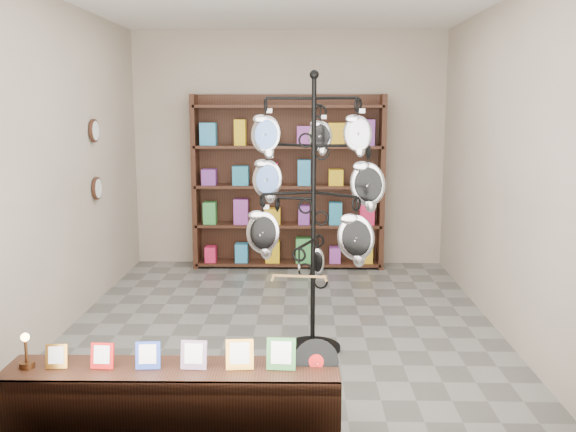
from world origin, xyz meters
name	(u,v)px	position (x,y,z in m)	size (l,w,h in m)	color
ground	(282,325)	(0.00, 0.00, 0.00)	(5.00, 5.00, 0.00)	slate
room_envelope	(282,128)	(0.00, 0.00, 1.85)	(5.00, 5.00, 5.00)	#B6A692
display_tree	(313,193)	(0.28, -0.61, 1.35)	(1.20, 1.14, 2.33)	black
front_shelf	(173,407)	(-0.59, -2.20, 0.25)	(2.02, 0.44, 0.71)	black
back_shelving	(288,187)	(0.00, 2.30, 1.03)	(2.42, 0.36, 2.20)	black
wall_clocks	(96,160)	(-1.97, 0.80, 1.50)	(0.03, 0.24, 0.84)	black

